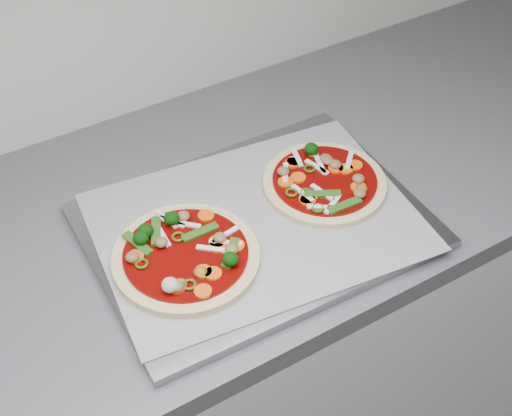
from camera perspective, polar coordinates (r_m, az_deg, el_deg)
base_cabinet at (r=1.51m, az=-3.60°, el=-13.14°), size 3.60×0.60×0.86m
countertop at (r=1.16m, az=-4.57°, el=-0.90°), size 3.60×0.60×0.04m
baking_tray at (r=1.10m, az=-0.01°, el=-1.44°), size 0.51×0.38×0.02m
parchment at (r=1.10m, az=-0.01°, el=-1.11°), size 0.52×0.40×0.00m
pizza_left at (r=1.04m, az=-5.69°, el=-3.75°), size 0.23×0.23×0.04m
pizza_right at (r=1.16m, az=5.47°, el=2.14°), size 0.26×0.26×0.03m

